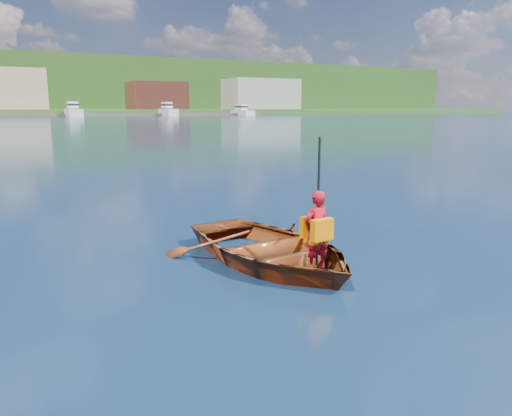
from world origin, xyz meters
TOP-DOWN VIEW (x-y plane):
  - ground at (0.00, 0.00)m, footprint 600.00×600.00m
  - rowboat at (1.25, -0.10)m, footprint 2.91×3.78m
  - child_paddler at (1.52, -0.97)m, footprint 0.44×0.38m
  - shoreline at (0.00, 236.61)m, footprint 400.00×140.00m
  - marina_yachts at (1.00, 143.30)m, footprint 140.26×13.16m

SIDE VIEW (x-z plane):
  - ground at x=0.00m, z-range 0.00..0.00m
  - rowboat at x=1.25m, z-range -0.15..0.57m
  - child_paddler at x=1.52m, z-range -0.25..1.59m
  - marina_yachts at x=1.00m, z-range -0.78..3.63m
  - shoreline at x=0.00m, z-range -0.68..21.32m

